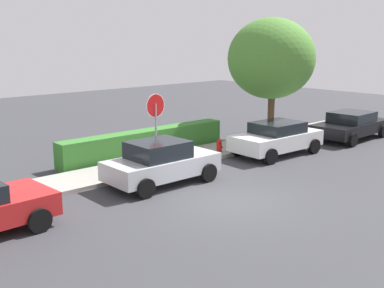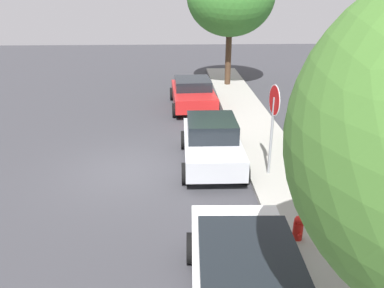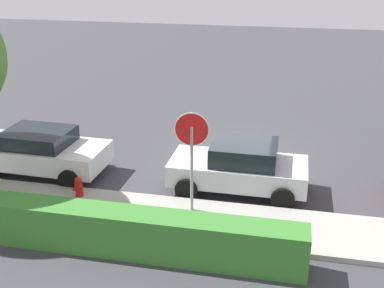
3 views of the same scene
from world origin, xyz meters
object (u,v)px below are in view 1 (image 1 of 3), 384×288
(stop_sign, at_px, (156,117))
(parked_car_black, at_px, (351,125))
(parked_car_silver, at_px, (161,162))
(street_tree_near_corner, at_px, (271,59))
(fire_hydrant, at_px, (219,147))
(parked_car_white, at_px, (277,138))

(stop_sign, xyz_separation_m, parked_car_black, (10.42, -1.98, -1.31))
(parked_car_silver, xyz_separation_m, street_tree_near_corner, (8.05, 1.95, 3.15))
(fire_hydrant, bearing_deg, stop_sign, 178.09)
(fire_hydrant, bearing_deg, street_tree_near_corner, 6.33)
(street_tree_near_corner, xyz_separation_m, fire_hydrant, (-3.75, -0.42, -3.54))
(street_tree_near_corner, bearing_deg, parked_car_silver, -166.41)
(parked_car_silver, relative_size, parked_car_white, 0.95)
(fire_hydrant, bearing_deg, parked_car_silver, -160.44)
(parked_car_silver, relative_size, street_tree_near_corner, 0.68)
(parked_car_white, relative_size, parked_car_black, 0.91)
(parked_car_silver, height_order, parked_car_black, parked_car_silver)
(parked_car_silver, xyz_separation_m, parked_car_white, (6.22, 0.03, -0.02))
(stop_sign, distance_m, parked_car_black, 10.69)
(parked_car_black, bearing_deg, parked_car_silver, 178.31)
(parked_car_white, xyz_separation_m, street_tree_near_corner, (1.83, 1.91, 3.17))
(parked_car_silver, distance_m, parked_car_black, 11.49)
(parked_car_silver, height_order, parked_car_white, parked_car_silver)
(parked_car_black, xyz_separation_m, street_tree_near_corner, (-3.43, 2.29, 3.21))
(street_tree_near_corner, bearing_deg, parked_car_white, -133.80)
(parked_car_white, xyz_separation_m, parked_car_black, (5.26, -0.37, -0.04))
(parked_car_white, relative_size, street_tree_near_corner, 0.72)
(stop_sign, height_order, parked_car_black, stop_sign)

